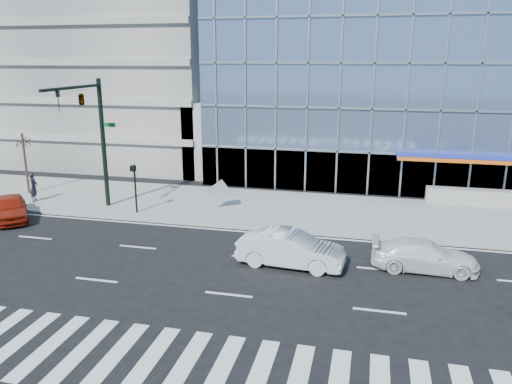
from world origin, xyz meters
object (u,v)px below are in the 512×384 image
at_px(traffic_signal, 88,114).
at_px(street_tree_near, 23,142).
at_px(white_suv, 425,256).
at_px(ped_signal_post, 135,181).
at_px(tilted_panel, 220,193).
at_px(red_sedan, 11,208).
at_px(pedestrian, 34,187).
at_px(white_sedan, 291,249).

xyz_separation_m(traffic_signal, street_tree_near, (-7.00, 2.93, -2.39)).
bearing_deg(white_suv, ped_signal_post, 74.11).
bearing_deg(traffic_signal, tilted_panel, 20.54).
xyz_separation_m(ped_signal_post, red_sedan, (-6.83, -2.56, -1.40)).
bearing_deg(tilted_panel, red_sedan, -168.27).
relative_size(street_tree_near, tilted_panel, 3.25).
xyz_separation_m(pedestrian, tilted_panel, (12.35, 1.52, -0.06)).
distance_m(white_suv, red_sedan, 23.38).
bearing_deg(pedestrian, ped_signal_post, -113.00).
xyz_separation_m(white_suv, red_sedan, (-23.30, 1.96, 0.05)).
xyz_separation_m(traffic_signal, ped_signal_post, (2.50, 0.37, -4.02)).
bearing_deg(white_sedan, street_tree_near, 72.80).
xyz_separation_m(street_tree_near, red_sedan, (2.67, -5.12, -3.04)).
distance_m(white_suv, tilted_panel, 13.65).
relative_size(traffic_signal, tilted_panel, 6.15).
relative_size(ped_signal_post, red_sedan, 0.69).
xyz_separation_m(white_suv, pedestrian, (-24.17, 5.30, 0.44)).
xyz_separation_m(street_tree_near, pedestrian, (1.80, -1.77, -2.66)).
bearing_deg(white_sedan, pedestrian, 75.71).
distance_m(traffic_signal, street_tree_near, 7.96).
distance_m(red_sedan, pedestrian, 3.48).
relative_size(white_sedan, tilted_panel, 3.80).
height_order(white_suv, tilted_panel, tilted_panel).
bearing_deg(ped_signal_post, red_sedan, -159.43).
height_order(ped_signal_post, red_sedan, ped_signal_post).
height_order(traffic_signal, street_tree_near, traffic_signal).
height_order(red_sedan, pedestrian, pedestrian).
distance_m(ped_signal_post, red_sedan, 7.43).
distance_m(traffic_signal, red_sedan, 7.28).
height_order(ped_signal_post, white_sedan, ped_signal_post).
bearing_deg(white_sedan, traffic_signal, 73.28).
bearing_deg(red_sedan, pedestrian, 65.21).
height_order(street_tree_near, white_suv, street_tree_near).
distance_m(traffic_signal, ped_signal_post, 4.75).
bearing_deg(tilted_panel, street_tree_near, 167.73).
relative_size(ped_signal_post, street_tree_near, 0.71).
relative_size(ped_signal_post, white_sedan, 0.61).
height_order(ped_signal_post, street_tree_near, street_tree_near).
xyz_separation_m(red_sedan, pedestrian, (-0.87, 3.35, 0.38)).
bearing_deg(white_suv, tilted_panel, 59.45).
bearing_deg(pedestrian, white_suv, -119.54).
bearing_deg(white_suv, red_sedan, 84.65).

